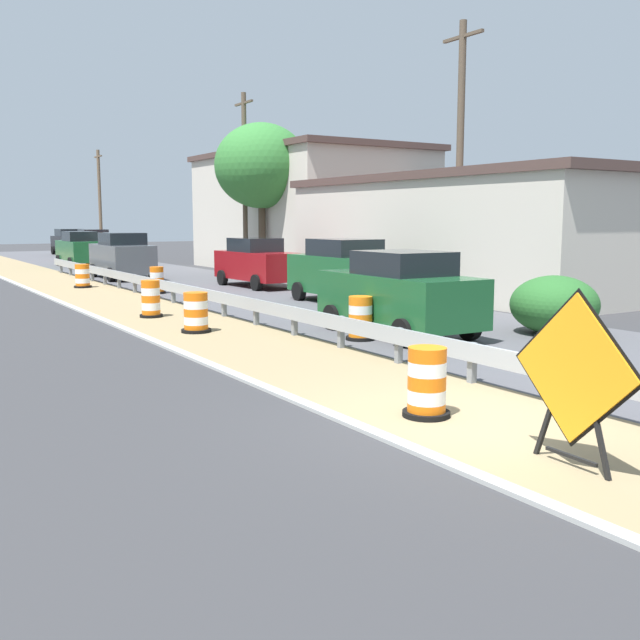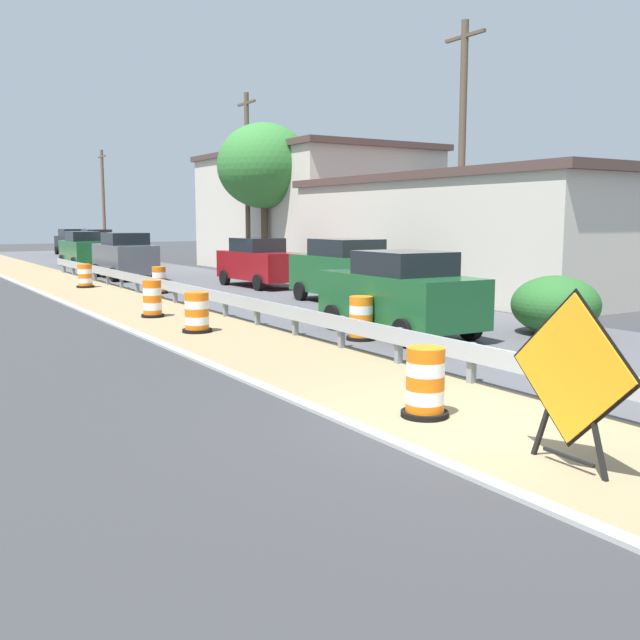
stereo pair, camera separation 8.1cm
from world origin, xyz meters
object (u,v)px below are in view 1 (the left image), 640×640
car_trailing_near_lane (94,245)px  car_trailing_far_lane (122,256)px  traffic_barrel_mid (196,314)px  car_mid_far_lane (257,262)px  utility_pole_near (460,160)px  warning_sign_diamond (574,374)px  car_distant_c (347,271)px  utility_pole_far (100,201)px  car_lead_near_lane (79,249)px  traffic_barrel_farthest (82,277)px  traffic_barrel_far (151,301)px  utility_pole_mid (245,182)px  traffic_barrel_nearest (427,386)px  car_lead_far_lane (399,293)px  traffic_barrel_farther (157,282)px  car_distant_a (70,242)px  traffic_barrel_close (360,320)px

car_trailing_near_lane → car_trailing_far_lane: car_trailing_far_lane is taller
traffic_barrel_mid → car_mid_far_lane: bearing=55.8°
utility_pole_near → warning_sign_diamond: bearing=-128.1°
car_distant_c → car_trailing_near_lane: bearing=-179.8°
warning_sign_diamond → utility_pole_far: bearing=-97.8°
utility_pole_far → car_lead_near_lane: bearing=-110.6°
car_trailing_near_lane → car_distant_c: size_ratio=0.93×
warning_sign_diamond → traffic_barrel_farthest: (0.90, 25.10, -0.64)m
traffic_barrel_far → car_trailing_far_lane: car_trailing_far_lane is taller
utility_pole_mid → traffic_barrel_nearest: bearing=-110.8°
car_lead_far_lane → traffic_barrel_far: bearing=34.1°
warning_sign_diamond → car_lead_near_lane: bearing=-94.0°
traffic_barrel_nearest → traffic_barrel_mid: (0.24, 9.04, -0.00)m
car_trailing_near_lane → car_distant_c: 30.96m
traffic_barrel_mid → car_lead_far_lane: (4.00, -2.99, 0.57)m
utility_pole_mid → car_trailing_near_lane: bearing=98.5°
traffic_barrel_farther → utility_pole_mid: utility_pole_mid is taller
traffic_barrel_nearest → car_distant_a: 51.53m
car_lead_far_lane → car_trailing_far_lane: bearing=3.3°
utility_pole_far → traffic_barrel_farther: bearing=-101.9°
traffic_barrel_farther → traffic_barrel_close: bearing=-88.3°
traffic_barrel_farther → traffic_barrel_nearest: bearing=-98.1°
traffic_barrel_farthest → car_lead_far_lane: car_lead_far_lane is taller
car_lead_near_lane → utility_pole_mid: size_ratio=0.53×
traffic_barrel_farthest → car_distant_c: size_ratio=0.20×
car_lead_far_lane → car_distant_c: size_ratio=0.95×
car_lead_near_lane → utility_pole_mid: 12.79m
car_lead_far_lane → utility_pole_near: utility_pole_near is taller
traffic_barrel_far → car_trailing_near_lane: car_trailing_near_lane is taller
utility_pole_mid → utility_pole_far: 24.16m
car_lead_far_lane → car_distant_a: car_lead_far_lane is taller
traffic_barrel_nearest → traffic_barrel_farther: traffic_barrel_farther is taller
traffic_barrel_nearest → traffic_barrel_close: (3.03, 5.94, 0.01)m
warning_sign_diamond → traffic_barrel_farthest: bearing=-89.9°
car_lead_near_lane → car_distant_a: car_lead_near_lane is taller
car_lead_near_lane → car_lead_far_lane: car_lead_near_lane is taller
traffic_barrel_mid → traffic_barrel_farthest: size_ratio=1.04×
traffic_barrel_nearest → car_distant_a: car_distant_a is taller
traffic_barrel_nearest → car_lead_far_lane: size_ratio=0.22×
car_trailing_far_lane → car_trailing_near_lane: bearing=-9.5°
warning_sign_diamond → utility_pole_mid: 29.55m
traffic_barrel_far → car_trailing_near_lane: size_ratio=0.24×
car_lead_far_lane → car_distant_a: (2.87, 44.99, -0.01)m
traffic_barrel_far → utility_pole_mid: utility_pole_mid is taller
car_lead_far_lane → car_mid_far_lane: size_ratio=1.00×
car_trailing_near_lane → car_distant_c: car_distant_c is taller
traffic_barrel_mid → utility_pole_far: 41.45m
traffic_barrel_nearest → car_distant_c: 14.13m
traffic_barrel_far → car_lead_near_lane: bearing=80.6°
car_mid_far_lane → traffic_barrel_nearest: bearing=-22.4°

